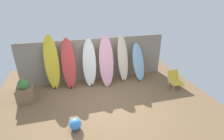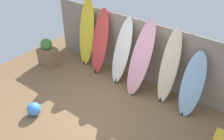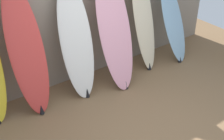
# 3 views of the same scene
# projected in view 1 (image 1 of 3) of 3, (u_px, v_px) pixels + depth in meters

# --- Properties ---
(ground) EXTENTS (7.68, 7.68, 0.00)m
(ground) POSITION_uv_depth(u_px,v_px,m) (106.00, 104.00, 6.01)
(ground) COLOR brown
(fence_back) EXTENTS (6.08, 0.11, 1.80)m
(fence_back) POSITION_uv_depth(u_px,v_px,m) (95.00, 59.00, 7.39)
(fence_back) COLOR gray
(fence_back) RESTS_ON ground
(surfboard_yellow_0) EXTENTS (0.58, 0.49, 2.10)m
(surfboard_yellow_0) POSITION_uv_depth(u_px,v_px,m) (52.00, 63.00, 6.68)
(surfboard_yellow_0) COLOR yellow
(surfboard_yellow_0) RESTS_ON ground
(surfboard_red_1) EXTENTS (0.54, 0.59, 1.95)m
(surfboard_red_1) POSITION_uv_depth(u_px,v_px,m) (69.00, 64.00, 6.77)
(surfboard_red_1) COLOR #D13D38
(surfboard_red_1) RESTS_ON ground
(surfboard_white_2) EXTENTS (0.61, 0.68, 1.86)m
(surfboard_white_2) POSITION_uv_depth(u_px,v_px,m) (89.00, 63.00, 6.96)
(surfboard_white_2) COLOR white
(surfboard_white_2) RESTS_ON ground
(surfboard_pink_3) EXTENTS (0.66, 0.86, 1.99)m
(surfboard_pink_3) POSITION_uv_depth(u_px,v_px,m) (106.00, 61.00, 7.00)
(surfboard_pink_3) COLOR pink
(surfboard_pink_3) RESTS_ON ground
(surfboard_cream_4) EXTENTS (0.49, 0.61, 1.93)m
(surfboard_cream_4) POSITION_uv_depth(u_px,v_px,m) (123.00, 59.00, 7.32)
(surfboard_cream_4) COLOR beige
(surfboard_cream_4) RESTS_ON ground
(surfboard_skyblue_5) EXTENTS (0.59, 0.73, 1.55)m
(surfboard_skyblue_5) POSITION_uv_depth(u_px,v_px,m) (138.00, 62.00, 7.47)
(surfboard_skyblue_5) COLOR #8CB7D6
(surfboard_skyblue_5) RESTS_ON ground
(beach_chair) EXTENTS (0.50, 0.56, 0.65)m
(beach_chair) POSITION_uv_depth(u_px,v_px,m) (175.00, 79.00, 6.98)
(beach_chair) COLOR silver
(beach_chair) RESTS_ON ground
(planter_box) EXTENTS (0.55, 0.45, 0.88)m
(planter_box) POSITION_uv_depth(u_px,v_px,m) (25.00, 92.00, 5.98)
(planter_box) COLOR #846647
(planter_box) RESTS_ON ground
(beach_ball) EXTENTS (0.34, 0.34, 0.34)m
(beach_ball) POSITION_uv_depth(u_px,v_px,m) (75.00, 124.00, 4.87)
(beach_ball) COLOR #3F8CE5
(beach_ball) RESTS_ON ground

